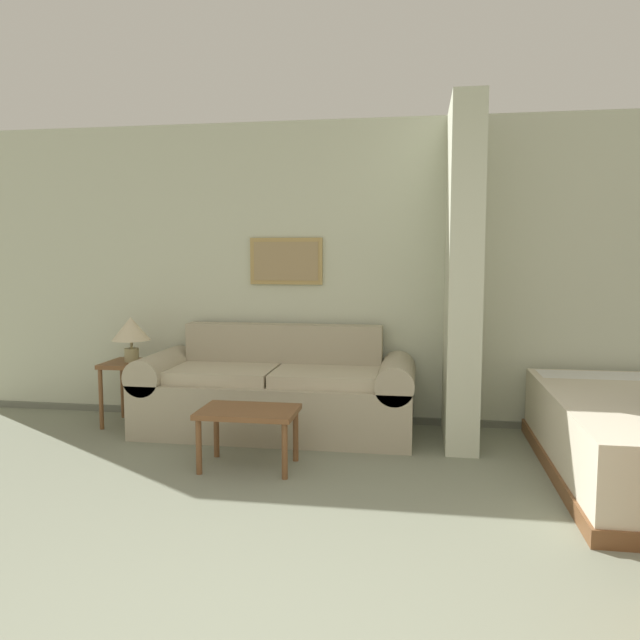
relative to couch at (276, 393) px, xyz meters
The scene contains 6 objects.
wall_back 1.34m from the couch, 31.49° to the left, with size 7.72×0.16×2.60m.
wall_partition_pillar 1.77m from the couch, ahead, with size 0.24×0.87×2.60m.
couch is the anchor object (origin of this frame).
coffee_table 0.88m from the couch, 89.50° to the right, with size 0.66×0.45×0.41m.
side_table 1.29m from the couch, behind, with size 0.45×0.45×0.55m.
table_lamp 1.37m from the couch, behind, with size 0.32×0.32×0.39m.
Camera 1 is at (0.35, -1.62, 1.46)m, focal length 35.00 mm.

